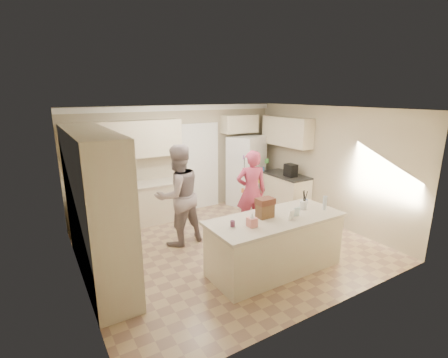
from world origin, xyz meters
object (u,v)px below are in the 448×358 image
island_base (275,245)px  utensil_crock (303,205)px  refrigerator (246,170)px  coffee_maker (291,170)px  teen_boy (178,195)px  dollhouse_body (265,211)px  teen_girl (251,192)px  tissue_box (252,222)px

island_base → utensil_crock: utensil_crock is taller
refrigerator → utensil_crock: bearing=-130.7°
utensil_crock → coffee_maker: bearing=52.9°
utensil_crock → teen_boy: bearing=133.5°
island_base → dollhouse_body: (-0.15, 0.10, 0.60)m
coffee_maker → dollhouse_body: bearing=-140.7°
dollhouse_body → teen_girl: teen_girl is taller
island_base → teen_girl: size_ratio=1.26×
dollhouse_body → coffee_maker: bearing=39.3°
refrigerator → island_base: size_ratio=0.82×
coffee_maker → dollhouse_body: 2.84m
refrigerator → island_base: (-1.55, -3.03, -0.46)m
utensil_crock → tissue_box: 1.21m
island_base → teen_girl: teen_girl is taller
coffee_maker → island_base: 2.87m
coffee_maker → island_base: coffee_maker is taller
dollhouse_body → teen_girl: size_ratio=0.15×
coffee_maker → utensil_crock: coffee_maker is taller
coffee_maker → teen_boy: (-3.00, -0.16, -0.09)m
utensil_crock → tissue_box: (-1.20, -0.15, -0.00)m
refrigerator → coffee_maker: bearing=-90.2°
coffee_maker → island_base: bearing=-137.2°
utensil_crock → teen_girl: size_ratio=0.09×
refrigerator → utensil_crock: refrigerator is taller
refrigerator → teen_girl: 1.82m
tissue_box → teen_girl: size_ratio=0.08×
refrigerator → tissue_box: bearing=-147.8°
refrigerator → teen_girl: size_ratio=1.03×
island_base → teen_girl: 1.66m
teen_boy → utensil_crock: bearing=125.1°
refrigerator → dollhouse_body: (-1.70, -2.93, 0.14)m
coffee_maker → teen_boy: teen_boy is taller
coffee_maker → tissue_box: bearing=-142.4°
refrigerator → utensil_crock: (-0.90, -2.98, 0.10)m
refrigerator → dollhouse_body: refrigerator is taller
refrigerator → teen_boy: size_ratio=0.92×
refrigerator → teen_girl: refrigerator is taller
coffee_maker → teen_girl: 1.53m
teen_girl → tissue_box: bearing=77.1°
tissue_box → teen_girl: teen_girl is taller
coffee_maker → island_base: (-2.05, -1.90, -0.63)m
refrigerator → coffee_maker: (0.50, -1.13, 0.17)m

